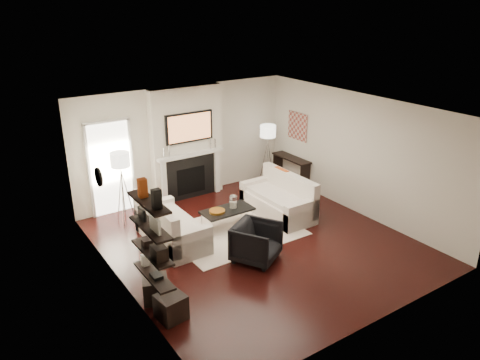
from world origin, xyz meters
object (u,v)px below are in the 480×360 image
loveseat_left_base (172,232)px  lamp_right_shade (268,131)px  ottoman_near (155,289)px  lamp_left_shade (120,160)px  coffee_table (227,210)px  armchair (256,241)px  loveseat_right_base (277,206)px

loveseat_left_base → lamp_right_shade: (3.43, 1.43, 1.24)m
ottoman_near → lamp_left_shade: bearing=78.1°
coffee_table → armchair: armchair is taller
coffee_table → lamp_left_shade: size_ratio=2.75×
lamp_right_shade → coffee_table: bearing=-145.3°
coffee_table → lamp_right_shade: bearing=34.7°
lamp_left_shade → coffee_table: bearing=-39.9°
loveseat_left_base → armchair: bearing=-56.4°
loveseat_right_base → armchair: (-1.54, -1.33, 0.19)m
loveseat_right_base → ottoman_near: bearing=-158.4°
ottoman_near → loveseat_left_base: bearing=55.8°
loveseat_left_base → loveseat_right_base: bearing=-3.7°
lamp_left_shade → lamp_right_shade: 3.90m
loveseat_left_base → coffee_table: 1.27m
loveseat_right_base → lamp_right_shade: lamp_right_shade is taller
armchair → ottoman_near: size_ratio=2.00×
lamp_right_shade → loveseat_right_base: bearing=-119.5°
lamp_left_shade → loveseat_right_base: bearing=-26.8°
armchair → lamp_left_shade: bearing=86.1°
loveseat_right_base → armchair: bearing=-139.2°
lamp_left_shade → armchair: bearing=-62.9°
lamp_right_shade → ottoman_near: bearing=-146.2°
armchair → lamp_right_shade: bearing=19.1°
lamp_left_shade → lamp_right_shade: same height
armchair → loveseat_right_base: bearing=9.8°
coffee_table → lamp_left_shade: 2.47m
loveseat_left_base → armchair: 1.80m
loveseat_left_base → coffee_table: (1.25, -0.08, 0.19)m
loveseat_left_base → armchair: (0.99, -1.49, 0.19)m
loveseat_left_base → loveseat_right_base: same height
loveseat_left_base → lamp_left_shade: 1.89m
loveseat_right_base → coffee_table: (-1.28, 0.08, 0.19)m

